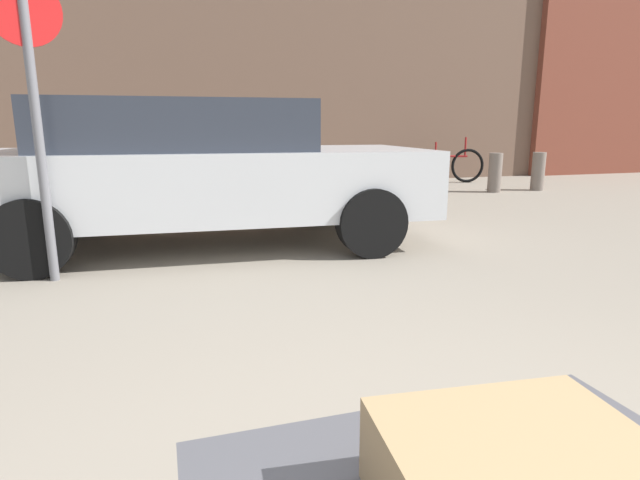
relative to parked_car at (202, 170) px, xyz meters
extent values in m
cylinder|color=black|center=(0.71, -4.03, -0.64)|extent=(0.24, 0.06, 0.24)
cube|color=silver|center=(0.06, 0.00, -0.12)|extent=(4.40, 2.07, 0.64)
cube|color=#2D333D|center=(-0.19, 0.01, 0.43)|extent=(2.50, 1.73, 0.46)
cylinder|color=black|center=(1.53, 0.76, -0.44)|extent=(0.65, 0.26, 0.64)
cylinder|color=black|center=(1.42, -0.94, -0.44)|extent=(0.65, 0.26, 0.64)
cylinder|color=black|center=(-1.30, 0.93, -0.44)|extent=(0.65, 0.26, 0.64)
cylinder|color=black|center=(-1.41, -0.76, -0.44)|extent=(0.65, 0.26, 0.64)
torus|color=black|center=(4.88, 4.59, -0.40)|extent=(0.72, 0.20, 0.72)
torus|color=black|center=(5.90, 4.39, -0.40)|extent=(0.72, 0.20, 0.72)
cylinder|color=maroon|center=(5.39, 4.49, -0.20)|extent=(0.99, 0.23, 0.04)
cylinder|color=maroon|center=(5.19, 4.53, -0.05)|extent=(0.05, 0.05, 0.30)
cylinder|color=maroon|center=(5.83, 4.40, 0.00)|extent=(0.05, 0.05, 0.40)
cylinder|color=#72665B|center=(2.30, 2.80, -0.40)|extent=(0.24, 0.24, 0.71)
cylinder|color=#72665B|center=(3.72, 2.80, -0.40)|extent=(0.24, 0.24, 0.71)
cylinder|color=#72665B|center=(5.45, 2.80, -0.40)|extent=(0.24, 0.24, 0.71)
cylinder|color=#72665B|center=(6.39, 2.80, -0.40)|extent=(0.24, 0.24, 0.71)
cylinder|color=slate|center=(-1.24, -0.90, 0.36)|extent=(0.07, 0.07, 2.23)
cylinder|color=red|center=(-1.24, -0.90, 1.22)|extent=(0.49, 0.16, 0.50)
camera|label=1|loc=(-0.39, -5.21, 0.42)|focal=28.68mm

